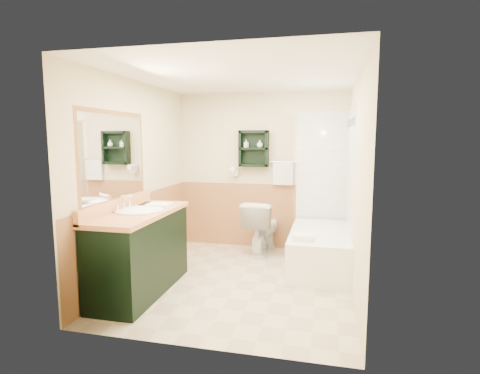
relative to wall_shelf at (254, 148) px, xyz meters
name	(u,v)px	position (x,y,z in m)	size (l,w,h in m)	color
floor	(239,281)	(0.10, -1.41, -1.55)	(3.00, 3.00, 0.00)	#C4B28F
back_wall	(261,171)	(0.10, 0.11, -0.35)	(2.60, 0.04, 2.40)	#FFF4C7
left_wall	(136,179)	(-1.22, -1.41, -0.35)	(0.04, 3.00, 2.40)	#FFF4C7
right_wall	(358,185)	(1.42, -1.41, -0.35)	(0.04, 3.00, 2.40)	#FFF4C7
ceiling	(239,74)	(0.10, -1.41, 0.87)	(2.60, 3.00, 0.04)	white
wainscot_left	(140,234)	(-1.19, -1.41, -1.05)	(2.98, 2.98, 1.00)	#BE7F4D
wainscot_back	(261,215)	(0.10, 0.08, -1.05)	(2.58, 2.58, 1.00)	#BE7F4D
mirror_frame	(114,157)	(-1.17, -1.96, -0.05)	(1.30, 1.30, 1.00)	#9C6133
mirror_glass	(115,157)	(-1.17, -1.96, -0.05)	(1.20, 1.20, 0.90)	white
tile_right	(349,189)	(1.38, -0.66, -0.50)	(1.50, 1.50, 2.10)	white
tile_back	(329,182)	(1.13, 0.07, -0.50)	(0.95, 0.95, 2.10)	white
tile_accent	(351,123)	(1.37, -0.66, 0.35)	(1.50, 1.50, 0.10)	#164D39
wall_shelf	(254,148)	(0.00, 0.00, 0.00)	(0.45, 0.15, 0.55)	black
hair_dryer	(235,171)	(-0.30, 0.02, -0.35)	(0.10, 0.24, 0.18)	silver
towel_bar	(283,162)	(0.45, 0.04, -0.20)	(0.40, 0.06, 0.40)	white
curtain_rod	(292,115)	(0.63, -0.66, 0.45)	(0.03, 0.03, 1.60)	silver
shower_curtain	(292,179)	(0.63, -0.48, -0.40)	(1.05, 1.05, 1.70)	beige
vanity	(140,252)	(-0.89, -1.96, -1.09)	(0.59, 1.44, 0.91)	black
bathtub	(319,249)	(1.03, -0.72, -1.30)	(0.75, 1.50, 0.50)	white
toilet	(262,227)	(0.18, -0.21, -1.16)	(0.44, 0.79, 0.77)	white
counter_towel	(159,205)	(-0.80, -1.66, -0.62)	(0.26, 0.21, 0.04)	white
vanity_book	(141,195)	(-1.06, -1.58, -0.52)	(0.17, 0.02, 0.23)	black
tub_towel	(303,237)	(0.84, -1.22, -1.02)	(0.24, 0.20, 0.07)	white
soap_bottle_a	(246,146)	(-0.11, -0.01, 0.04)	(0.05, 0.12, 0.06)	white
soap_bottle_b	(260,145)	(0.10, -0.01, 0.06)	(0.09, 0.11, 0.09)	white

